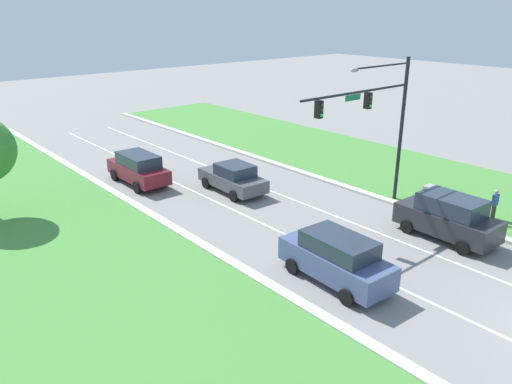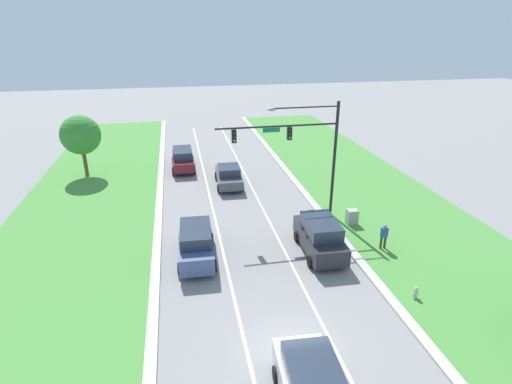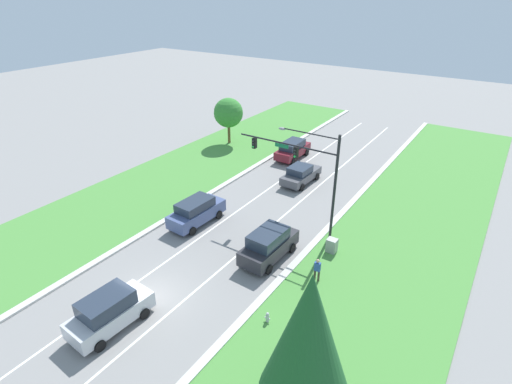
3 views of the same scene
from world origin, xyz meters
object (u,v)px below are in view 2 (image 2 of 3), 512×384
object	(u,v)px
traffic_signal_mast	(302,144)
pedestrian	(384,235)
burgundy_suv	(183,159)
utility_cabinet	(352,217)
graphite_sedan	(229,176)
fire_hydrant	(416,293)
slate_blue_suv	(196,242)
oak_near_left_tree	(81,135)
charcoal_suv	(320,236)

from	to	relation	value
traffic_signal_mast	pedestrian	bearing A→B (deg)	-54.40
pedestrian	burgundy_suv	bearing A→B (deg)	-60.08
burgundy_suv	utility_cabinet	distance (m)	17.43
graphite_sedan	fire_hydrant	size ratio (longest dim) A/B	6.78
graphite_sedan	slate_blue_suv	world-z (taller)	slate_blue_suv
slate_blue_suv	burgundy_suv	xyz separation A→B (m)	(-0.25, 15.95, -0.03)
graphite_sedan	oak_near_left_tree	bearing A→B (deg)	160.23
burgundy_suv	fire_hydrant	xyz separation A→B (m)	(10.47, -21.80, -0.67)
pedestrian	fire_hydrant	world-z (taller)	pedestrian
charcoal_suv	oak_near_left_tree	bearing A→B (deg)	135.73
charcoal_suv	pedestrian	size ratio (longest dim) A/B	2.85
slate_blue_suv	utility_cabinet	world-z (taller)	slate_blue_suv
traffic_signal_mast	oak_near_left_tree	bearing A→B (deg)	143.29
burgundy_suv	utility_cabinet	size ratio (longest dim) A/B	4.52
utility_cabinet	fire_hydrant	world-z (taller)	utility_cabinet
slate_blue_suv	utility_cabinet	size ratio (longest dim) A/B	4.50
graphite_sedan	fire_hydrant	xyz separation A→B (m)	(6.86, -16.84, -0.53)
fire_hydrant	burgundy_suv	bearing A→B (deg)	115.65
traffic_signal_mast	burgundy_suv	bearing A→B (deg)	122.09
graphite_sedan	slate_blue_suv	xyz separation A→B (m)	(-3.36, -10.98, 0.17)
utility_cabinet	oak_near_left_tree	xyz separation A→B (m)	(-19.22, 13.67, 3.15)
traffic_signal_mast	graphite_sedan	bearing A→B (deg)	119.13
pedestrian	traffic_signal_mast	bearing A→B (deg)	-57.64
utility_cabinet	oak_near_left_tree	bearing A→B (deg)	144.56
traffic_signal_mast	utility_cabinet	bearing A→B (deg)	-28.29
graphite_sedan	pedestrian	bearing A→B (deg)	-55.88
charcoal_suv	burgundy_suv	bearing A→B (deg)	115.84
traffic_signal_mast	charcoal_suv	bearing A→B (deg)	-92.52
charcoal_suv	fire_hydrant	world-z (taller)	charcoal_suv
burgundy_suv	utility_cabinet	world-z (taller)	burgundy_suv
graphite_sedan	oak_near_left_tree	distance (m)	13.37
burgundy_suv	pedestrian	world-z (taller)	burgundy_suv
charcoal_suv	oak_near_left_tree	size ratio (longest dim) A/B	0.89
slate_blue_suv	fire_hydrant	world-z (taller)	slate_blue_suv
traffic_signal_mast	graphite_sedan	xyz separation A→B (m)	(-3.95, 7.10, -4.46)
pedestrian	slate_blue_suv	bearing A→B (deg)	-9.40
pedestrian	fire_hydrant	bearing A→B (deg)	77.95
slate_blue_suv	utility_cabinet	bearing A→B (deg)	14.41
traffic_signal_mast	burgundy_suv	world-z (taller)	traffic_signal_mast
burgundy_suv	oak_near_left_tree	xyz separation A→B (m)	(-8.51, -0.08, 2.68)
charcoal_suv	pedestrian	xyz separation A→B (m)	(3.83, -0.44, -0.15)
utility_cabinet	fire_hydrant	bearing A→B (deg)	-91.69
traffic_signal_mast	utility_cabinet	xyz separation A→B (m)	(3.14, -1.69, -4.79)
traffic_signal_mast	slate_blue_suv	distance (m)	9.33
charcoal_suv	slate_blue_suv	bearing A→B (deg)	176.07
utility_cabinet	burgundy_suv	bearing A→B (deg)	127.90
graphite_sedan	utility_cabinet	world-z (taller)	graphite_sedan
burgundy_suv	slate_blue_suv	bearing A→B (deg)	-88.90
slate_blue_suv	fire_hydrant	distance (m)	11.80
traffic_signal_mast	oak_near_left_tree	xyz separation A→B (m)	(-16.07, 11.98, -1.63)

